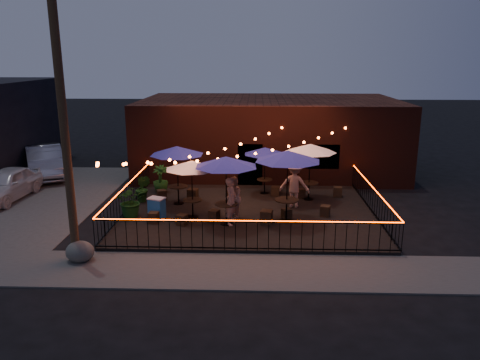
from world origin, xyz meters
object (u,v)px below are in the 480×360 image
object	(u,v)px
cafe_table_0	(192,166)
cooler	(157,208)
boulder	(80,252)
cafe_table_3	(265,151)
utility_pole	(65,136)
cafe_table_5	(310,149)
cafe_table_2	(226,163)
cafe_table_1	(177,151)
cafe_table_4	(288,157)

from	to	relation	value
cafe_table_0	cooler	world-z (taller)	cafe_table_0
boulder	cafe_table_3	bearing A→B (deg)	51.27
utility_pole	boulder	world-z (taller)	utility_pole
cafe_table_0	cafe_table_5	bearing A→B (deg)	27.36
boulder	cafe_table_0	bearing A→B (deg)	52.71
cafe_table_3	boulder	world-z (taller)	cafe_table_3
cafe_table_2	cafe_table_1	bearing A→B (deg)	132.29
utility_pole	cafe_table_4	distance (m)	7.82
cafe_table_5	cooler	bearing A→B (deg)	-156.68
utility_pole	boulder	bearing A→B (deg)	-37.08
cafe_table_0	boulder	size ratio (longest dim) A/B	2.73
cafe_table_4	cooler	world-z (taller)	cafe_table_4
cafe_table_2	cafe_table_5	bearing A→B (deg)	43.54
cafe_table_3	boulder	bearing A→B (deg)	-128.73
cafe_table_1	cafe_table_5	world-z (taller)	cafe_table_1
cafe_table_0	cafe_table_4	bearing A→B (deg)	-5.37
cafe_table_2	boulder	distance (m)	5.88
utility_pole	cooler	world-z (taller)	utility_pole
cafe_table_4	cooler	size ratio (longest dim) A/B	3.73
cooler	cafe_table_5	bearing A→B (deg)	44.09
cafe_table_0	cafe_table_1	size ratio (longest dim) A/B	0.82
cafe_table_3	cafe_table_4	xyz separation A→B (m)	(0.78, -3.73, 0.56)
cafe_table_0	cafe_table_4	world-z (taller)	cafe_table_4
cafe_table_3	boulder	xyz separation A→B (m)	(-5.91, -7.36, -1.77)
cafe_table_4	utility_pole	bearing A→B (deg)	-153.01
utility_pole	cafe_table_3	world-z (taller)	utility_pole
cafe_table_2	cafe_table_4	distance (m)	2.32
cooler	boulder	xyz separation A→B (m)	(-1.65, -3.80, -0.22)
cooler	cafe_table_0	bearing A→B (deg)	28.25
cafe_table_3	cafe_table_4	world-z (taller)	cafe_table_4
cafe_table_0	cooler	bearing A→B (deg)	-172.52
cafe_table_3	cooler	bearing A→B (deg)	-140.06
utility_pole	cafe_table_2	distance (m)	5.72
cafe_table_1	cafe_table_5	distance (m)	5.71
utility_pole	cooler	size ratio (longest dim) A/B	9.70
cafe_table_1	cafe_table_2	bearing A→B (deg)	-47.71
cafe_table_3	cafe_table_4	size ratio (longest dim) A/B	0.84
cafe_table_0	cafe_table_3	world-z (taller)	cafe_table_0
cafe_table_3	cafe_table_4	bearing A→B (deg)	-78.15
cafe_table_0	cafe_table_1	bearing A→B (deg)	116.62
utility_pole	cafe_table_5	bearing A→B (deg)	38.28
cafe_table_2	boulder	world-z (taller)	cafe_table_2
cafe_table_0	cafe_table_2	size ratio (longest dim) A/B	0.78
cafe_table_0	cooler	size ratio (longest dim) A/B	2.96
boulder	utility_pole	bearing A→B (deg)	142.92
cafe_table_3	utility_pole	bearing A→B (deg)	-130.10
utility_pole	cafe_table_5	xyz separation A→B (m)	(8.02, 6.33, -1.57)
cafe_table_1	cafe_table_3	distance (m)	4.10
cafe_table_0	cafe_table_4	distance (m)	3.70
utility_pole	cafe_table_5	distance (m)	10.34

